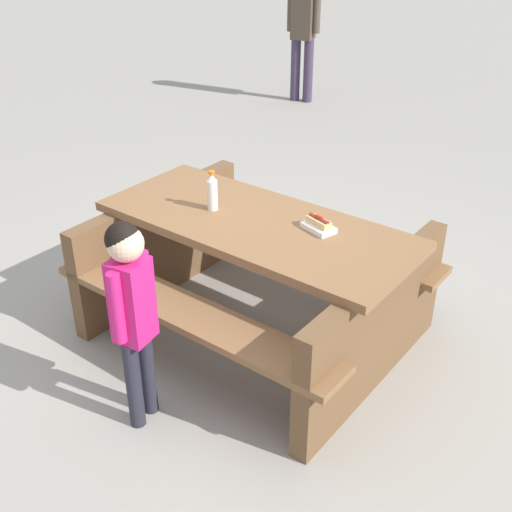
{
  "coord_description": "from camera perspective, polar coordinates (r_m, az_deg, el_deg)",
  "views": [
    {
      "loc": [
        2.19,
        -2.31,
        2.33
      ],
      "look_at": [
        0.0,
        0.0,
        0.52
      ],
      "focal_mm": 44.94,
      "sensor_mm": 36.0,
      "label": 1
    }
  ],
  "objects": [
    {
      "name": "child_in_coat",
      "position": [
        2.99,
        -11.02,
        -3.95
      ],
      "size": [
        0.2,
        0.26,
        1.1
      ],
      "color": "#262633",
      "rests_on": "ground"
    },
    {
      "name": "bystander_adult",
      "position": [
        8.28,
        4.27,
        20.87
      ],
      "size": [
        0.4,
        0.31,
        1.7
      ],
      "color": "#3F334C",
      "rests_on": "ground"
    },
    {
      "name": "soda_bottle",
      "position": [
        3.65,
        -3.92,
        5.71
      ],
      "size": [
        0.06,
        0.06,
        0.24
      ],
      "color": "silver",
      "rests_on": "picnic_table"
    },
    {
      "name": "ground_plane",
      "position": [
        3.94,
        0.0,
        -6.65
      ],
      "size": [
        30.0,
        30.0,
        0.0
      ],
      "primitive_type": "plane",
      "color": "gray",
      "rests_on": "ground"
    },
    {
      "name": "picnic_table",
      "position": [
        3.7,
        0.0,
        -1.08
      ],
      "size": [
        1.94,
        1.58,
        0.75
      ],
      "color": "brown",
      "rests_on": "ground"
    },
    {
      "name": "hotdog_tray",
      "position": [
        3.45,
        5.6,
        2.77
      ],
      "size": [
        0.2,
        0.14,
        0.08
      ],
      "color": "white",
      "rests_on": "picnic_table"
    }
  ]
}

